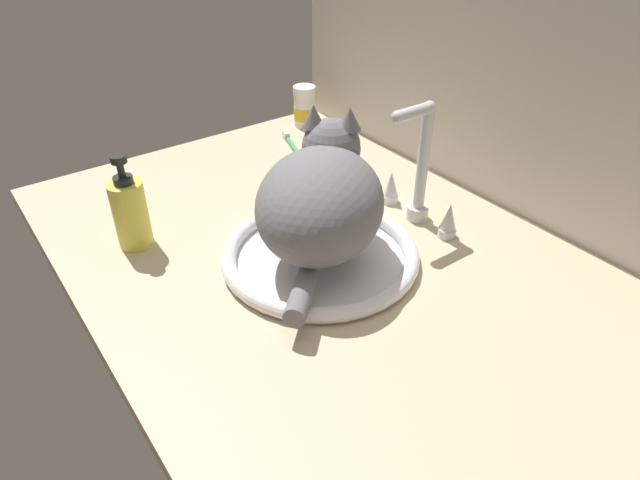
{
  "coord_description": "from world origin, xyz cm",
  "views": [
    {
      "loc": [
        60.64,
        -44.99,
        57.58
      ],
      "look_at": [
        0.77,
        -1.13,
        7.0
      ],
      "focal_mm": 31.45,
      "sensor_mm": 36.0,
      "label": 1
    }
  ],
  "objects_px": {
    "sink_basin": "(320,255)",
    "pill_bottle": "(305,108)",
    "faucet": "(419,179)",
    "cat": "(322,197)",
    "toothbrush": "(295,149)",
    "soap_pump_bottle": "(130,212)"
  },
  "relations": [
    {
      "from": "sink_basin",
      "to": "cat",
      "type": "distance_m",
      "value": 0.1
    },
    {
      "from": "sink_basin",
      "to": "pill_bottle",
      "type": "height_order",
      "value": "pill_bottle"
    },
    {
      "from": "cat",
      "to": "soap_pump_bottle",
      "type": "bearing_deg",
      "value": -132.11
    },
    {
      "from": "sink_basin",
      "to": "toothbrush",
      "type": "height_order",
      "value": "sink_basin"
    },
    {
      "from": "sink_basin",
      "to": "soap_pump_bottle",
      "type": "relative_size",
      "value": 1.95
    },
    {
      "from": "sink_basin",
      "to": "faucet",
      "type": "height_order",
      "value": "faucet"
    },
    {
      "from": "cat",
      "to": "pill_bottle",
      "type": "relative_size",
      "value": 3.24
    },
    {
      "from": "soap_pump_bottle",
      "to": "toothbrush",
      "type": "relative_size",
      "value": 0.9
    },
    {
      "from": "cat",
      "to": "pill_bottle",
      "type": "distance_m",
      "value": 0.55
    },
    {
      "from": "soap_pump_bottle",
      "to": "sink_basin",
      "type": "bearing_deg",
      "value": 45.08
    },
    {
      "from": "faucet",
      "to": "toothbrush",
      "type": "relative_size",
      "value": 1.21
    },
    {
      "from": "cat",
      "to": "soap_pump_bottle",
      "type": "xyz_separation_m",
      "value": [
        -0.21,
        -0.24,
        -0.05
      ]
    },
    {
      "from": "cat",
      "to": "pill_bottle",
      "type": "bearing_deg",
      "value": 148.0
    },
    {
      "from": "sink_basin",
      "to": "faucet",
      "type": "xyz_separation_m",
      "value": [
        -0.0,
        0.21,
        0.07
      ]
    },
    {
      "from": "cat",
      "to": "sink_basin",
      "type": "bearing_deg",
      "value": -46.68
    },
    {
      "from": "sink_basin",
      "to": "toothbrush",
      "type": "bearing_deg",
      "value": 151.45
    },
    {
      "from": "faucet",
      "to": "pill_bottle",
      "type": "relative_size",
      "value": 2.27
    },
    {
      "from": "faucet",
      "to": "soap_pump_bottle",
      "type": "height_order",
      "value": "faucet"
    },
    {
      "from": "cat",
      "to": "faucet",
      "type": "bearing_deg",
      "value": 86.98
    },
    {
      "from": "faucet",
      "to": "cat",
      "type": "relative_size",
      "value": 0.7
    },
    {
      "from": "sink_basin",
      "to": "faucet",
      "type": "distance_m",
      "value": 0.23
    },
    {
      "from": "sink_basin",
      "to": "toothbrush",
      "type": "xyz_separation_m",
      "value": [
        -0.37,
        0.2,
        -0.0
      ]
    }
  ]
}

